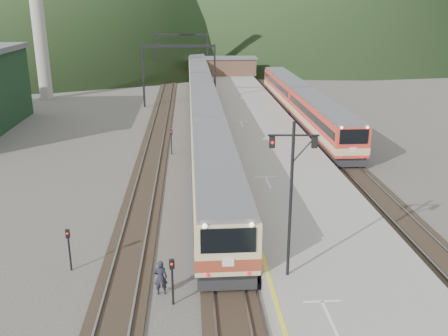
{
  "coord_description": "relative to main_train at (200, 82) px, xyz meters",
  "views": [
    {
      "loc": [
        -1.61,
        -10.68,
        12.94
      ],
      "look_at": [
        0.72,
        22.42,
        2.0
      ],
      "focal_mm": 40.0,
      "sensor_mm": 36.0,
      "label": 1
    }
  ],
  "objects": [
    {
      "name": "worker",
      "position": [
        -3.12,
        -52.29,
        -1.24
      ],
      "size": [
        0.65,
        0.45,
        1.72
      ],
      "primitive_type": "imported",
      "rotation": [
        0.0,
        0.0,
        3.2
      ],
      "color": "#1D212C",
      "rests_on": "ground"
    },
    {
      "name": "gantry_near",
      "position": [
        -2.85,
        -7.14,
        3.48
      ],
      "size": [
        9.55,
        0.25,
        8.0
      ],
      "color": "black",
      "rests_on": "ground"
    },
    {
      "name": "second_train",
      "position": [
        11.5,
        -15.53,
        -0.13
      ],
      "size": [
        2.85,
        38.84,
        3.48
      ],
      "color": "red",
      "rests_on": "track_second"
    },
    {
      "name": "main_train",
      "position": [
        0.0,
        0.0,
        0.0
      ],
      "size": [
        3.07,
        105.26,
        3.75
      ],
      "color": "#D1B786",
      "rests_on": "track_main"
    },
    {
      "name": "short_signal_c",
      "position": [
        -7.81,
        -49.77,
        -0.64
      ],
      "size": [
        0.25,
        0.2,
        2.27
      ],
      "color": "black",
      "rests_on": "ground"
    },
    {
      "name": "track_far",
      "position": [
        -5.0,
        -22.14,
        -2.04
      ],
      "size": [
        2.6,
        200.0,
        0.23
      ],
      "color": "black",
      "rests_on": "ground"
    },
    {
      "name": "station_shed",
      "position": [
        5.6,
        15.86,
        0.47
      ],
      "size": [
        9.4,
        4.4,
        3.1
      ],
      "color": "brown",
      "rests_on": "platform"
    },
    {
      "name": "short_signal_a",
      "position": [
        -2.54,
        -53.2,
        -0.64
      ],
      "size": [
        0.25,
        0.21,
        2.27
      ],
      "color": "black",
      "rests_on": "ground"
    },
    {
      "name": "gantry_far",
      "position": [
        -2.85,
        17.86,
        3.48
      ],
      "size": [
        9.55,
        0.25,
        8.0
      ],
      "color": "black",
      "rests_on": "ground"
    },
    {
      "name": "platform",
      "position": [
        5.6,
        -24.14,
        -1.6
      ],
      "size": [
        8.0,
        100.0,
        1.0
      ],
      "primitive_type": "cube",
      "color": "gray",
      "rests_on": "ground"
    },
    {
      "name": "short_signal_b",
      "position": [
        -3.29,
        -29.35,
        -0.64
      ],
      "size": [
        0.25,
        0.21,
        2.27
      ],
      "color": "black",
      "rests_on": "ground"
    },
    {
      "name": "signal_mast",
      "position": [
        2.76,
        -52.66,
        3.31
      ],
      "size": [
        2.2,
        0.35,
        7.26
      ],
      "color": "black",
      "rests_on": "platform"
    },
    {
      "name": "track_main",
      "position": [
        0.0,
        -22.14,
        -2.04
      ],
      "size": [
        2.6,
        200.0,
        0.23
      ],
      "color": "black",
      "rests_on": "ground"
    },
    {
      "name": "track_second",
      "position": [
        11.5,
        -22.14,
        -2.04
      ],
      "size": [
        2.6,
        200.0,
        0.23
      ],
      "color": "black",
      "rests_on": "ground"
    }
  ]
}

